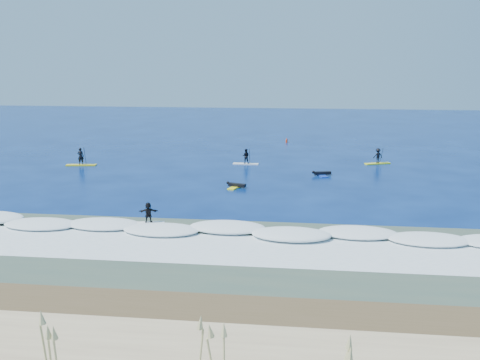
# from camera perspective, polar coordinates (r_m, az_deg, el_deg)

# --- Properties ---
(ground) EXTENTS (160.00, 160.00, 0.00)m
(ground) POSITION_cam_1_polar(r_m,az_deg,el_deg) (42.83, -0.86, -1.42)
(ground) COLOR #03184A
(ground) RESTS_ON ground
(wet_sand_strip) EXTENTS (90.00, 5.00, 0.08)m
(wet_sand_strip) POSITION_cam_1_polar(r_m,az_deg,el_deg) (22.92, -8.26, -14.39)
(wet_sand_strip) COLOR brown
(wet_sand_strip) RESTS_ON ground
(shallow_water) EXTENTS (90.00, 13.00, 0.01)m
(shallow_water) POSITION_cam_1_polar(r_m,az_deg,el_deg) (29.61, -4.50, -7.90)
(shallow_water) COLOR #384D40
(shallow_water) RESTS_ON ground
(breaking_wave) EXTENTS (40.00, 6.00, 0.30)m
(breaking_wave) POSITION_cam_1_polar(r_m,az_deg,el_deg) (33.33, -3.16, -5.54)
(breaking_wave) COLOR white
(breaking_wave) RESTS_ON ground
(whitewater) EXTENTS (34.00, 5.00, 0.02)m
(whitewater) POSITION_cam_1_polar(r_m,az_deg,el_deg) (30.54, -4.13, -7.27)
(whitewater) COLOR silver
(whitewater) RESTS_ON ground
(dune_grass) EXTENTS (40.00, 4.00, 1.70)m
(dune_grass) POSITION_cam_1_polar(r_m,az_deg,el_deg) (17.44, -13.30, -16.92)
(dune_grass) COLOR tan
(dune_grass) RESTS_ON dune
(sup_paddler_left) EXTENTS (3.07, 1.17, 2.10)m
(sup_paddler_left) POSITION_cam_1_polar(r_m,az_deg,el_deg) (56.46, -16.61, 2.15)
(sup_paddler_left) COLOR yellow
(sup_paddler_left) RESTS_ON ground
(sup_paddler_center) EXTENTS (2.63, 0.70, 1.84)m
(sup_paddler_center) POSITION_cam_1_polar(r_m,az_deg,el_deg) (54.73, 0.62, 2.39)
(sup_paddler_center) COLOR white
(sup_paddler_center) RESTS_ON ground
(sup_paddler_right) EXTENTS (2.73, 1.57, 1.87)m
(sup_paddler_right) POSITION_cam_1_polar(r_m,az_deg,el_deg) (56.70, 14.48, 2.40)
(sup_paddler_right) COLOR yellow
(sup_paddler_right) RESTS_ON ground
(prone_paddler_near) EXTENTS (1.72, 2.26, 0.46)m
(prone_paddler_near) POSITION_cam_1_polar(r_m,az_deg,el_deg) (44.75, -0.42, -0.60)
(prone_paddler_near) COLOR yellow
(prone_paddler_near) RESTS_ON ground
(prone_paddler_far) EXTENTS (1.80, 2.35, 0.48)m
(prone_paddler_far) POSITION_cam_1_polar(r_m,az_deg,el_deg) (50.02, 8.69, 0.67)
(prone_paddler_far) COLOR #163BAB
(prone_paddler_far) RESTS_ON ground
(wave_surfer) EXTENTS (2.05, 0.95, 1.43)m
(wave_surfer) POSITION_cam_1_polar(r_m,az_deg,el_deg) (34.65, -9.74, -3.59)
(wave_surfer) COLOR white
(wave_surfer) RESTS_ON breaking_wave
(marker_buoy) EXTENTS (0.27, 0.27, 0.65)m
(marker_buoy) POSITION_cam_1_polar(r_m,az_deg,el_deg) (69.74, 5.00, 4.21)
(marker_buoy) COLOR red
(marker_buoy) RESTS_ON ground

